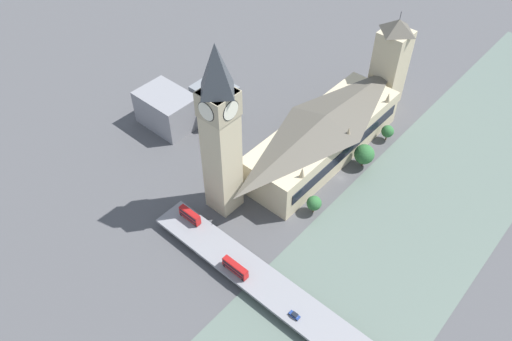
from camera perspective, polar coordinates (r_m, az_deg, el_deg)
The scene contains 14 objects.
ground_plane at distance 230.75m, azimuth 9.61°, elevation -0.89°, with size 600.00×600.00×0.00m, color #4C4C4F.
river_water at distance 221.19m, azimuth 17.62°, elevation -5.44°, with size 62.93×360.00×0.30m, color slate.
parliament_hall at distance 234.01m, azimuth 7.74°, elevation 4.05°, with size 27.48×88.10×23.15m.
clock_tower at distance 188.25m, azimuth -4.13°, elevation 4.63°, with size 12.77×12.77×78.74m.
victoria_tower at distance 266.59m, azimuth 15.08°, elevation 11.81°, with size 14.41×14.41×51.58m.
road_bridge at distance 181.96m, azimuth 7.47°, elevation -17.30°, with size 157.87×14.09×4.15m.
double_decker_bus_lead at distance 205.78m, azimuth -7.56°, elevation -5.06°, with size 10.46×2.60×4.94m.
double_decker_bus_mid at distance 189.05m, azimuth -2.38°, elevation -11.02°, with size 11.32×2.58×4.67m.
car_northbound_mid at distance 181.37m, azimuth 4.43°, elevation -16.16°, with size 4.09×1.82×1.49m.
city_block_west at distance 256.70m, azimuth -4.68°, elevation 7.87°, with size 19.68×16.80×18.04m.
city_block_center at distance 254.89m, azimuth -10.15°, elevation 6.90°, with size 28.09×19.98×17.82m.
tree_embankment_near at distance 233.75m, azimuth 12.27°, elevation 1.82°, with size 9.32×9.32×11.88m.
tree_embankment_mid at distance 251.37m, azimuth 14.81°, elevation 4.35°, with size 6.07×6.07×8.56m.
tree_embankment_far at distance 211.23m, azimuth 6.65°, elevation -3.73°, with size 6.40×6.40×8.84m.
Camera 1 is at (-75.72, 144.26, 163.40)m, focal length 35.00 mm.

